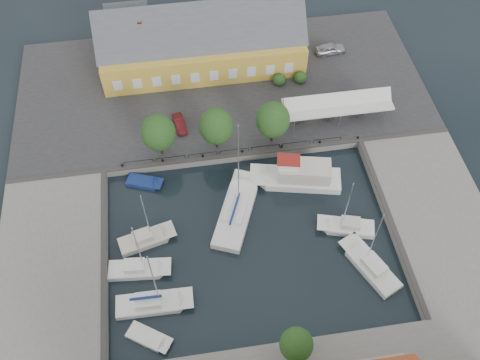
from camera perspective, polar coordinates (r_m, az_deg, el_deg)
The scene contains 19 objects.
ground at distance 62.02m, azimuth 0.84°, elevation -5.23°, with size 140.00×140.00×0.00m, color black.
north_quay at distance 76.05m, azimuth -1.97°, elevation 9.76°, with size 56.00×26.00×1.00m, color #2D2D30.
west_quay at distance 62.45m, azimuth -19.44°, elevation -8.86°, with size 12.00×24.00×1.00m, color slate.
east_quay at distance 66.40m, azimuth 20.27°, elevation -3.69°, with size 12.00×24.00×1.00m, color slate.
quay_edge_fittings at distance 63.71m, azimuth 0.19°, elevation -1.12°, with size 56.00×24.72×0.40m.
warehouse at distance 77.32m, azimuth -4.55°, elevation 14.36°, with size 28.56×14.00×9.55m.
tent_canopy at distance 70.42m, azimuth 10.37°, elevation 7.96°, with size 14.00×4.00×2.83m.
quay_trees at distance 65.12m, azimuth -2.55°, elevation 5.76°, with size 18.20×4.20×6.30m.
car_silver at distance 81.45m, azimuth 9.64°, elevation 13.64°, with size 1.78×4.42×1.51m, color #AFB1B7.
car_red at distance 70.24m, azimuth -6.46°, elevation 6.00°, with size 1.27×3.65×1.20m, color #591418.
center_sailboat at distance 62.78m, azimuth -0.41°, elevation -3.50°, with size 7.27×11.37×14.91m.
trawler at distance 65.40m, azimuth 6.32°, elevation 0.37°, with size 11.57×5.61×5.00m.
east_boat_b at distance 63.03m, azimuth 11.33°, elevation -4.98°, with size 6.88×3.87×9.30m.
east_boat_c at distance 61.03m, azimuth 13.74°, elevation -8.99°, with size 5.58×8.23×10.32m.
west_boat_b at distance 61.90m, azimuth -10.00°, elevation -6.29°, with size 6.79×3.71×9.19m.
west_boat_c at distance 60.19m, azimuth -10.80°, elevation -9.40°, with size 7.09×2.85×9.57m.
west_boat_d at distance 58.18m, azimuth -9.31°, elevation -12.91°, with size 8.27×2.67×10.98m.
launch_sw at distance 57.04m, azimuth -9.71°, elevation -16.29°, with size 4.88×4.06×0.98m.
launch_nw at distance 66.64m, azimuth -10.19°, elevation -0.29°, with size 4.77×3.23×0.88m.
Camera 1 is at (-5.78, -31.76, 52.96)m, focal length 40.00 mm.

